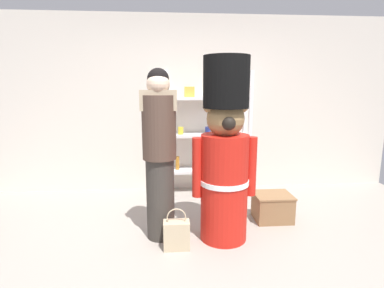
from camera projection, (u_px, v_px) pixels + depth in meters
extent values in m
plane|color=#9E9389|center=(201.00, 266.00, 2.66)|extent=(6.40, 6.40, 0.00)
cube|color=silver|center=(186.00, 105.00, 4.57)|extent=(6.40, 0.12, 2.60)
cube|color=white|center=(167.00, 135.00, 4.26)|extent=(0.05, 0.05, 1.80)
cube|color=white|center=(250.00, 134.00, 4.35)|extent=(0.05, 0.05, 1.80)
cube|color=white|center=(167.00, 132.00, 4.55)|extent=(0.05, 0.05, 1.80)
cube|color=white|center=(245.00, 131.00, 4.65)|extent=(0.05, 0.05, 1.80)
cube|color=white|center=(207.00, 170.00, 4.56)|extent=(1.20, 0.30, 0.04)
cube|color=white|center=(208.00, 135.00, 4.46)|extent=(1.20, 0.30, 0.04)
cube|color=white|center=(208.00, 98.00, 4.36)|extent=(1.20, 0.30, 0.04)
cylinder|color=yellow|center=(181.00, 131.00, 4.38)|extent=(0.08, 0.08, 0.11)
cylinder|color=navy|center=(208.00, 130.00, 4.43)|extent=(0.08, 0.08, 0.10)
cylinder|color=red|center=(234.00, 130.00, 4.52)|extent=(0.08, 0.08, 0.09)
cylinder|color=#B27226|center=(177.00, 163.00, 4.50)|extent=(0.06, 0.06, 0.20)
cylinder|color=silver|center=(198.00, 162.00, 4.50)|extent=(0.06, 0.06, 0.23)
cylinder|color=#596B33|center=(217.00, 162.00, 4.57)|extent=(0.06, 0.06, 0.20)
cylinder|color=navy|center=(237.00, 162.00, 4.55)|extent=(0.08, 0.08, 0.21)
cube|color=gold|center=(189.00, 92.00, 4.32)|extent=(0.14, 0.11, 0.15)
cube|color=#B21E2D|center=(226.00, 92.00, 4.37)|extent=(0.13, 0.11, 0.13)
cylinder|color=red|center=(224.00, 188.00, 3.07)|extent=(0.48, 0.48, 1.10)
cylinder|color=white|center=(224.00, 181.00, 3.06)|extent=(0.50, 0.50, 0.05)
sphere|color=olive|center=(225.00, 119.00, 2.94)|extent=(0.37, 0.37, 0.37)
sphere|color=olive|center=(210.00, 106.00, 2.90)|extent=(0.13, 0.13, 0.13)
sphere|color=olive|center=(242.00, 106.00, 2.93)|extent=(0.13, 0.13, 0.13)
cylinder|color=black|center=(226.00, 82.00, 2.87)|extent=(0.45, 0.45, 0.49)
cylinder|color=red|center=(198.00, 167.00, 3.01)|extent=(0.11, 0.11, 0.60)
cylinder|color=red|center=(251.00, 166.00, 3.05)|extent=(0.11, 0.11, 0.60)
sphere|color=black|center=(229.00, 123.00, 2.78)|extent=(0.13, 0.13, 0.13)
cylinder|color=#38332D|center=(160.00, 198.00, 3.12)|extent=(0.29, 0.29, 0.85)
cylinder|color=#4C382D|center=(159.00, 127.00, 2.98)|extent=(0.34, 0.34, 0.63)
sphere|color=beige|center=(158.00, 84.00, 2.91)|extent=(0.23, 0.23, 0.23)
cube|color=tan|center=(158.00, 101.00, 2.87)|extent=(0.36, 0.04, 0.20)
sphere|color=black|center=(158.00, 79.00, 2.92)|extent=(0.21, 0.21, 0.21)
cube|color=#C1AD89|center=(177.00, 235.00, 2.93)|extent=(0.25, 0.14, 0.28)
torus|color=#C1AD89|center=(176.00, 218.00, 2.89)|extent=(0.19, 0.01, 0.19)
cube|color=olive|center=(272.00, 208.00, 3.57)|extent=(0.42, 0.36, 0.30)
cube|color=olive|center=(273.00, 195.00, 3.54)|extent=(0.44, 0.37, 0.02)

